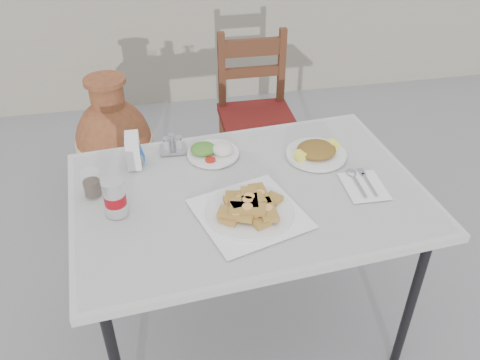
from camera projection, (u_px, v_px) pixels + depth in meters
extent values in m
plane|color=slate|center=(252.00, 342.00, 2.24)|extent=(80.00, 80.00, 0.00)
cylinder|color=black|center=(411.00, 304.00, 1.95)|extent=(0.04, 0.04, 0.73)
cylinder|color=black|center=(105.00, 238.00, 2.25)|extent=(0.04, 0.04, 0.73)
cylinder|color=black|center=(335.00, 197.00, 2.50)|extent=(0.04, 0.04, 0.73)
cube|color=white|center=(248.00, 194.00, 1.87)|extent=(1.34, 0.96, 0.03)
cube|color=white|center=(248.00, 190.00, 1.86)|extent=(1.30, 0.92, 0.01)
cube|color=white|center=(250.00, 213.00, 1.75)|extent=(0.42, 0.42, 0.00)
cylinder|color=silver|center=(250.00, 211.00, 1.75)|extent=(0.30, 0.30, 0.02)
cylinder|color=silver|center=(250.00, 212.00, 1.75)|extent=(0.31, 0.31, 0.01)
cylinder|color=silver|center=(213.00, 154.00, 2.05)|extent=(0.21, 0.21, 0.01)
ellipsoid|color=silver|center=(223.00, 149.00, 2.04)|extent=(0.09, 0.09, 0.05)
ellipsoid|color=#366B1E|center=(203.00, 149.00, 2.04)|extent=(0.11, 0.10, 0.04)
cylinder|color=#AD1A12|center=(210.00, 160.00, 2.00)|extent=(0.04, 0.04, 0.01)
cylinder|color=silver|center=(316.00, 154.00, 2.04)|extent=(0.24, 0.24, 0.01)
ellipsoid|color=#2F681A|center=(316.00, 150.00, 2.03)|extent=(0.16, 0.15, 0.05)
cylinder|color=yellow|center=(300.00, 156.00, 1.99)|extent=(0.05, 0.05, 0.04)
cylinder|color=yellow|center=(333.00, 144.00, 2.06)|extent=(0.05, 0.05, 0.04)
cylinder|color=silver|center=(115.00, 198.00, 1.72)|extent=(0.07, 0.07, 0.14)
cylinder|color=#A20B15|center=(115.00, 199.00, 1.72)|extent=(0.08, 0.08, 0.04)
cylinder|color=#AEAEB5|center=(112.00, 182.00, 1.68)|extent=(0.07, 0.07, 0.00)
cylinder|color=white|center=(91.00, 183.00, 1.81)|extent=(0.07, 0.07, 0.10)
cylinder|color=black|center=(92.00, 188.00, 1.82)|extent=(0.06, 0.06, 0.06)
cube|color=white|center=(133.00, 150.00, 1.96)|extent=(0.05, 0.11, 0.13)
cube|color=blue|center=(142.00, 152.00, 1.97)|extent=(0.02, 0.05, 0.07)
cube|color=#AEAEB5|center=(173.00, 149.00, 2.08)|extent=(0.11, 0.09, 0.01)
cylinder|color=white|center=(166.00, 145.00, 2.03)|extent=(0.02, 0.02, 0.06)
cylinder|color=white|center=(179.00, 143.00, 2.04)|extent=(0.02, 0.02, 0.06)
cylinder|color=#AEAEB5|center=(172.00, 140.00, 2.07)|extent=(0.03, 0.03, 0.05)
cube|color=white|center=(364.00, 186.00, 1.88)|extent=(0.15, 0.19, 0.00)
cube|color=#AEAEB5|center=(359.00, 185.00, 1.87)|extent=(0.02, 0.15, 0.00)
ellipsoid|color=#AEAEB5|center=(351.00, 172.00, 1.94)|extent=(0.04, 0.05, 0.01)
cube|color=#AEAEB5|center=(369.00, 184.00, 1.88)|extent=(0.01, 0.15, 0.00)
cube|color=#AEAEB5|center=(361.00, 172.00, 1.94)|extent=(0.02, 0.04, 0.00)
cube|color=#3E2311|center=(233.00, 175.00, 2.90)|extent=(0.04, 0.04, 0.44)
cube|color=#3E2311|center=(293.00, 169.00, 2.95)|extent=(0.04, 0.04, 0.44)
cube|color=#3E2311|center=(223.00, 143.00, 3.18)|extent=(0.04, 0.04, 0.44)
cube|color=#3E2311|center=(278.00, 138.00, 3.23)|extent=(0.04, 0.04, 0.44)
cube|color=maroon|center=(257.00, 120.00, 2.92)|extent=(0.42, 0.42, 0.05)
cube|color=#3E2311|center=(222.00, 74.00, 2.90)|extent=(0.04, 0.04, 0.49)
cube|color=#3E2311|center=(281.00, 70.00, 2.96)|extent=(0.04, 0.04, 0.49)
cube|color=#3E2311|center=(252.00, 47.00, 2.84)|extent=(0.39, 0.03, 0.10)
cube|color=#3E2311|center=(252.00, 72.00, 2.93)|extent=(0.39, 0.03, 0.06)
cylinder|color=brown|center=(122.00, 187.00, 3.10)|extent=(0.33, 0.33, 0.08)
ellipsoid|color=brown|center=(115.00, 143.00, 2.92)|extent=(0.43, 0.43, 0.54)
cylinder|color=beige|center=(115.00, 143.00, 2.92)|extent=(0.44, 0.44, 0.06)
cylinder|color=brown|center=(107.00, 97.00, 2.74)|extent=(0.18, 0.18, 0.16)
cylinder|color=brown|center=(104.00, 81.00, 2.69)|extent=(0.23, 0.23, 0.03)
cube|color=gray|center=(184.00, 22.00, 3.88)|extent=(6.00, 0.25, 1.20)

